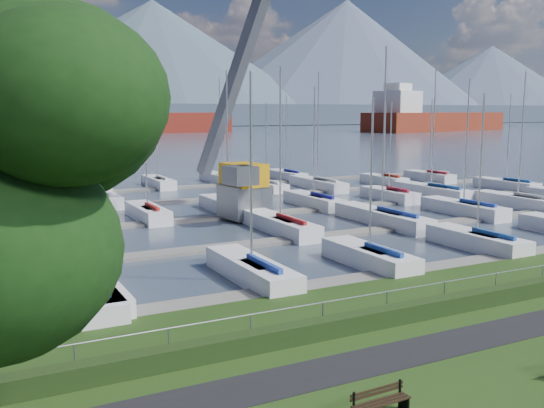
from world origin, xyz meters
TOP-DOWN VIEW (x-y plane):
  - path at (0.00, -3.00)m, footprint 160.00×2.00m
  - water at (0.00, 260.00)m, footprint 800.00×540.00m
  - hedge at (0.00, -0.40)m, footprint 80.00×0.70m
  - fence at (0.00, 0.00)m, footprint 80.00×0.04m
  - docks at (0.00, 26.00)m, footprint 90.00×41.60m
  - bench_left at (-5.96, -6.11)m, footprint 1.81×0.47m
  - crane at (4.51, 26.00)m, footprint 6.41×13.21m
  - cargo_ship_mid at (23.05, 213.81)m, footprint 109.52×23.54m
  - cargo_ship_east at (162.68, 181.29)m, footprint 79.93×35.40m
  - sailboat_fleet at (-1.94, 29.18)m, footprint 76.41×49.04m

SIDE VIEW (x-z plane):
  - water at x=0.00m, z-range -0.50..-0.30m
  - docks at x=0.00m, z-range -0.34..-0.09m
  - path at x=0.00m, z-range -0.01..0.03m
  - hedge at x=0.00m, z-range 0.00..0.70m
  - bench_left at x=-5.96m, z-range -0.01..0.84m
  - fence at x=0.00m, z-range 1.18..1.22m
  - cargo_ship_mid at x=23.05m, z-range -7.29..14.21m
  - cargo_ship_east at x=162.68m, z-range -6.97..14.53m
  - crane at x=4.51m, z-range -5.85..16.50m
  - sailboat_fleet at x=-1.94m, z-range -1.42..12.12m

